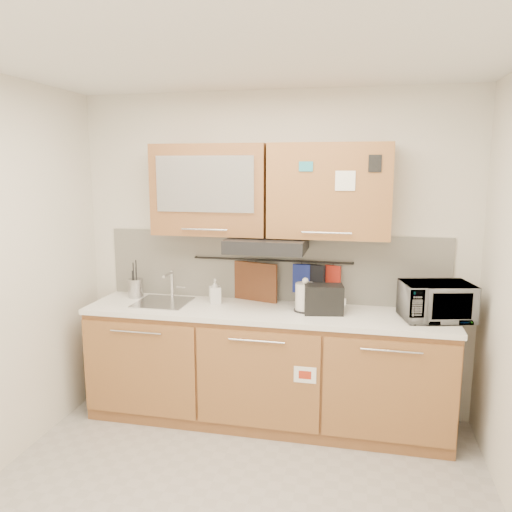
% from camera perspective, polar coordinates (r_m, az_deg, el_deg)
% --- Properties ---
extents(ceiling, '(3.20, 3.20, 0.00)m').
position_cam_1_polar(ceiling, '(2.63, -4.21, 23.18)').
color(ceiling, white).
rests_on(ceiling, wall_back).
extents(wall_back, '(3.20, 0.00, 3.20)m').
position_cam_1_polar(wall_back, '(4.09, 1.93, 0.18)').
color(wall_back, silver).
rests_on(wall_back, ground).
extents(base_cabinet, '(2.80, 0.64, 0.88)m').
position_cam_1_polar(base_cabinet, '(4.05, 1.06, -13.14)').
color(base_cabinet, '#915A33').
rests_on(base_cabinet, floor).
extents(countertop, '(2.82, 0.62, 0.04)m').
position_cam_1_polar(countertop, '(3.88, 1.08, -6.43)').
color(countertop, white).
rests_on(countertop, base_cabinet).
extents(backsplash, '(2.80, 0.02, 0.56)m').
position_cam_1_polar(backsplash, '(4.09, 1.90, -1.23)').
color(backsplash, silver).
rests_on(backsplash, countertop).
extents(upper_cabinets, '(1.82, 0.37, 0.70)m').
position_cam_1_polar(upper_cabinets, '(3.86, 1.44, 7.52)').
color(upper_cabinets, '#915A33').
rests_on(upper_cabinets, wall_back).
extents(range_hood, '(0.60, 0.46, 0.10)m').
position_cam_1_polar(range_hood, '(3.82, 1.28, 1.32)').
color(range_hood, black).
rests_on(range_hood, upper_cabinets).
extents(sink, '(0.42, 0.40, 0.26)m').
position_cam_1_polar(sink, '(4.13, -10.55, -5.22)').
color(sink, silver).
rests_on(sink, countertop).
extents(utensil_rail, '(1.30, 0.02, 0.02)m').
position_cam_1_polar(utensil_rail, '(4.04, 1.80, -0.50)').
color(utensil_rail, black).
rests_on(utensil_rail, backsplash).
extents(utensil_crock, '(0.15, 0.15, 0.32)m').
position_cam_1_polar(utensil_crock, '(4.34, -13.58, -3.55)').
color(utensil_crock, '#A9A9AD').
rests_on(utensil_crock, countertop).
extents(kettle, '(0.19, 0.17, 0.26)m').
position_cam_1_polar(kettle, '(3.83, 5.63, -4.78)').
color(kettle, silver).
rests_on(kettle, countertop).
extents(toaster, '(0.31, 0.22, 0.22)m').
position_cam_1_polar(toaster, '(3.78, 7.72, -4.88)').
color(toaster, black).
rests_on(toaster, countertop).
extents(microwave, '(0.55, 0.43, 0.27)m').
position_cam_1_polar(microwave, '(3.82, 19.91, -4.90)').
color(microwave, '#999999').
rests_on(microwave, countertop).
extents(soap_bottle, '(0.12, 0.12, 0.20)m').
position_cam_1_polar(soap_bottle, '(4.05, -4.71, -4.01)').
color(soap_bottle, '#999999').
rests_on(soap_bottle, countertop).
extents(cutting_board, '(0.38, 0.14, 0.48)m').
position_cam_1_polar(cutting_board, '(4.11, -0.05, -4.00)').
color(cutting_board, brown).
rests_on(cutting_board, utensil_rail).
extents(oven_mitt, '(0.14, 0.04, 0.23)m').
position_cam_1_polar(oven_mitt, '(4.02, 5.21, -2.56)').
color(oven_mitt, navy).
rests_on(oven_mitt, utensil_rail).
extents(dark_pouch, '(0.16, 0.09, 0.24)m').
position_cam_1_polar(dark_pouch, '(4.01, 6.82, -2.69)').
color(dark_pouch, black).
rests_on(dark_pouch, utensil_rail).
extents(pot_holder, '(0.13, 0.06, 0.16)m').
position_cam_1_polar(pot_holder, '(3.99, 8.75, -2.23)').
color(pot_holder, '#A82316').
rests_on(pot_holder, utensil_rail).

